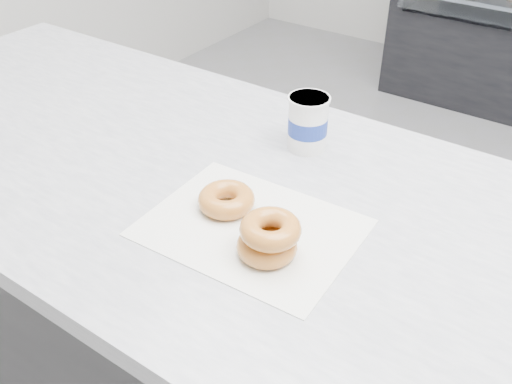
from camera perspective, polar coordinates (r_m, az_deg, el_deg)
wax_paper at (r=0.94m, az=-0.51°, el=-3.59°), size 0.35×0.27×0.00m
donut_single at (r=0.97m, az=-2.98°, el=-0.75°), size 0.11×0.11×0.03m
donut_stack at (r=0.86m, az=1.28°, el=-4.58°), size 0.12×0.12×0.07m
coffee_cup at (r=1.13m, az=5.21°, el=6.95°), size 0.10×0.10×0.11m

